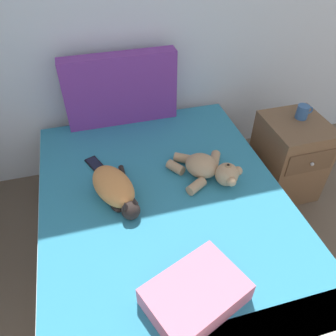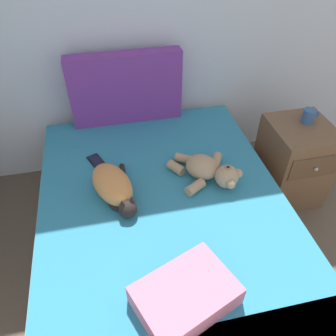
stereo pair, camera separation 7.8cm
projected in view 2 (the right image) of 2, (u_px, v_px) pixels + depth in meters
name	position (u px, v px, depth m)	size (l,w,h in m)	color
bed	(165.00, 234.00, 1.97)	(1.41, 1.95, 0.49)	brown
patterned_cushion	(126.00, 88.00, 2.29)	(0.77, 0.11, 0.50)	#72338C
cat	(114.00, 186.00, 1.82)	(0.29, 0.44, 0.15)	#D18447
teddy_bear	(209.00, 170.00, 1.94)	(0.40, 0.40, 0.15)	tan
cell_phone	(97.00, 162.00, 2.08)	(0.12, 0.16, 0.01)	black
throw_pillow	(185.00, 296.00, 1.37)	(0.40, 0.28, 0.11)	#D1728C
nightstand	(293.00, 161.00, 2.39)	(0.41, 0.47, 0.60)	brown
mug	(309.00, 116.00, 2.21)	(0.12, 0.08, 0.09)	#33598C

